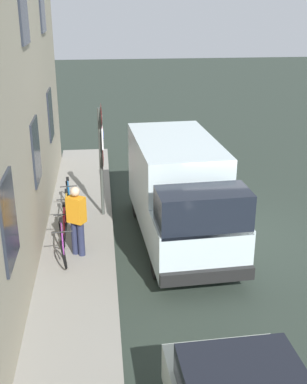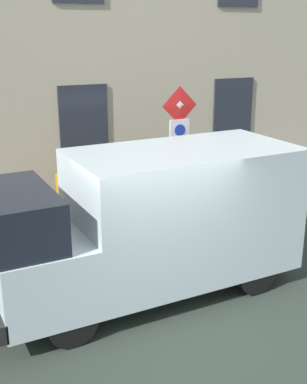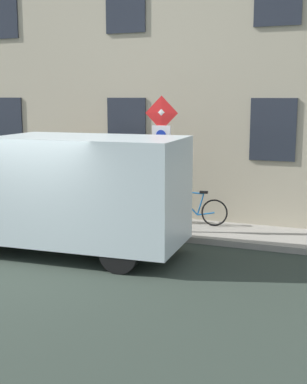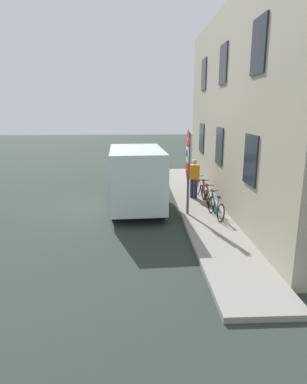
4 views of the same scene
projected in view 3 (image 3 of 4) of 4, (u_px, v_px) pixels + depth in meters
name	position (u px, v px, depth m)	size (l,w,h in m)	color
ground_plane	(32.00, 267.00, 10.51)	(80.00, 80.00, 0.00)	#29332C
sidewalk_slab	(114.00, 223.00, 13.85)	(1.76, 16.05, 0.14)	gray
building_facade	(132.00, 72.00, 14.29)	(0.75, 14.05, 7.87)	#AAA087
sign_post_stacked	(161.00, 149.00, 12.29)	(0.15, 0.56, 3.06)	#474C47
delivery_van	(65.00, 192.00, 11.22)	(2.30, 5.44, 2.50)	silver
bicycle_blue	(193.00, 210.00, 13.33)	(0.46, 1.71, 0.89)	black
bicycle_orange	(158.00, 207.00, 13.67)	(0.46, 1.71, 0.89)	black
bicycle_red	(124.00, 204.00, 14.02)	(0.46, 1.71, 0.89)	black
bicycle_purple	(92.00, 202.00, 14.36)	(0.46, 1.71, 0.89)	black
pedestrian	(88.00, 183.00, 13.91)	(0.48, 0.44, 1.72)	#262B47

